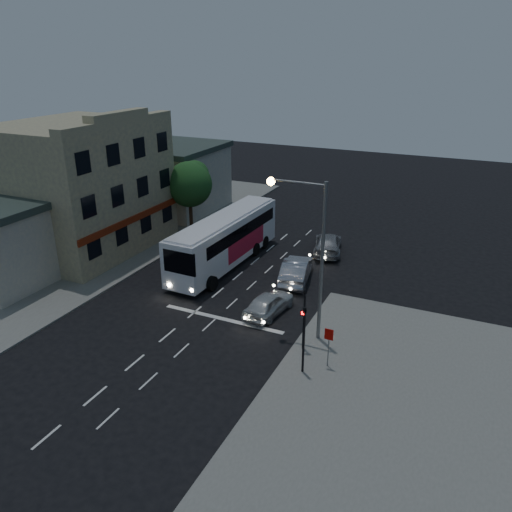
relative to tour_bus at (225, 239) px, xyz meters
The scene contains 15 objects.
ground 9.90m from the tour_bus, 79.20° to the right, with size 120.00×120.00×0.00m, color black.
sidewalk_near 20.15m from the tour_bus, 42.36° to the right, with size 12.00×24.00×0.12m, color slate.
sidewalk_far 11.47m from the tour_bus, behind, with size 12.00×50.00×0.12m, color slate.
road_markings 7.24m from the tour_bus, 63.44° to the right, with size 8.00×30.55×0.01m.
tour_bus is the anchor object (origin of this frame).
car_suv 8.46m from the tour_bus, 43.16° to the right, with size 1.68×4.17×1.42m, color silver.
car_sedan_a 6.09m from the tour_bus, ahead, with size 1.75×5.01×1.65m, color #ADADB8.
car_sedan_b 8.61m from the tour_bus, 41.76° to the left, with size 2.08×5.12×1.49m, color #9F9FA3.
traffic_signal_main 12.84m from the tour_bus, 42.85° to the right, with size 0.25×0.35×4.10m.
traffic_signal_side 14.73m from the tour_bus, 46.64° to the right, with size 0.18×0.15×4.10m.
regulatory_sign 14.79m from the tour_bus, 41.25° to the right, with size 0.45×0.12×2.20m.
streetlight 12.28m from the tour_bus, 38.60° to the right, with size 3.32×0.44×9.00m.
main_building 12.62m from the tour_bus, behind, with size 10.12×12.00×11.00m.
low_building_north 15.76m from the tour_bus, 138.09° to the left, with size 9.40×9.40×6.50m.
street_tree 8.78m from the tour_bus, 139.22° to the left, with size 4.00×4.00×6.20m.
Camera 1 is at (15.01, -21.33, 15.13)m, focal length 35.00 mm.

